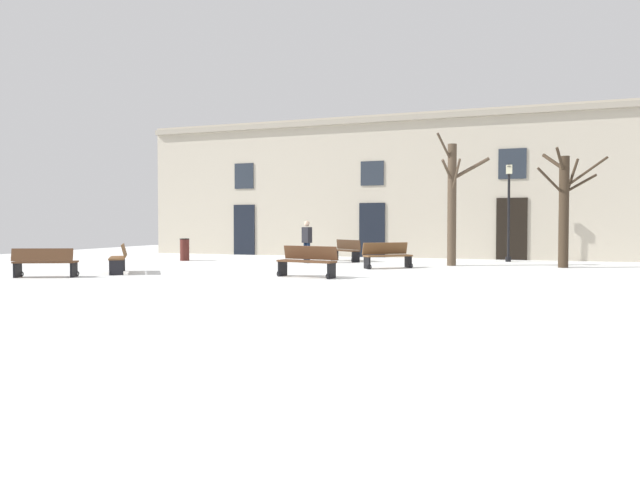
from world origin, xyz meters
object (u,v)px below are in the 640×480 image
Objects in this scene: bench_far_corner at (307,261)px; person_near_bench at (307,240)px; litter_bin at (185,249)px; bench_back_to_back_right at (119,258)px; tree_foreground at (453,201)px; bench_near_lamp at (45,262)px; streetlamp at (509,202)px; bench_facing_shops at (387,255)px; bench_by_litter_bin at (346,250)px; tree_center at (564,206)px.

person_near_bench is at bearing 120.60° from bench_far_corner.
litter_bin reaches higher than bench_back_to_back_right.
tree_foreground is 5.21× the size of litter_bin.
person_near_bench reaches higher than bench_near_lamp.
person_near_bench is (-5.51, -0.40, -1.45)m from tree_foreground.
bench_near_lamp is at bearing 85.81° from person_near_bench.
bench_far_corner is at bearing 60.04° from bench_back_to_back_right.
person_near_bench is at bearing -156.50° from streetlamp.
litter_bin reaches higher than bench_facing_shops.
tree_foreground is 3.20× the size of bench_by_litter_bin.
bench_facing_shops is at bearing -165.46° from bench_near_lamp.
bench_far_corner is at bearing -150.64° from bench_facing_shops.
bench_by_litter_bin is 0.85× the size of bench_near_lamp.
litter_bin is at bearing 133.37° from bench_facing_shops.
bench_by_litter_bin is at bearing -99.26° from person_near_bench.
tree_foreground is at bearing -146.37° from person_near_bench.
bench_back_to_back_right is at bearing -141.44° from streetlamp.
tree_foreground reaches higher than bench_facing_shops.
tree_foreground is 3.47m from streetlamp.
person_near_bench reaches higher than litter_bin.
litter_bin is 7.51m from bench_near_lamp.
person_near_bench is at bearing -145.31° from bench_near_lamp.
bench_far_corner is 1.18× the size of bench_back_to_back_right.
bench_facing_shops is (-5.82, -2.17, -1.70)m from tree_center.
bench_back_to_back_right is at bearing -146.43° from tree_foreground.
bench_back_to_back_right is at bearing -87.46° from bench_by_litter_bin.
litter_bin is (-10.83, -0.67, -1.90)m from tree_foreground.
bench_facing_shops is at bearing 84.92° from bench_back_to_back_right.
bench_far_corner is (-5.56, -8.58, -1.96)m from streetlamp.
bench_back_to_back_right is (-13.36, -6.67, -1.68)m from tree_center.
tree_center is 1.04× the size of streetlamp.
bench_near_lamp is 1.07× the size of person_near_bench.
tree_foreground reaches higher than streetlamp.
streetlamp reaches higher than bench_far_corner.
litter_bin is at bearing -176.16° from tree_center.
litter_bin is 6.72m from bench_by_litter_bin.
litter_bin reaches higher than bench_far_corner.
tree_foreground is 3.35m from bench_facing_shops.
tree_center is 2.76× the size of bench_by_litter_bin.
tree_center is 8.32m from bench_by_litter_bin.
litter_bin is at bearing -110.60° from bench_near_lamp.
tree_center reaches higher than litter_bin.
bench_facing_shops is (-2.05, -1.85, -1.91)m from tree_foreground.
litter_bin is 5.83m from bench_back_to_back_right.
tree_center is at bearing -146.13° from person_near_bench.
bench_far_corner is (-7.36, -6.04, -1.69)m from tree_center.
bench_near_lamp is (-10.69, -8.18, -1.92)m from tree_foreground.
streetlamp reaches higher than person_near_bench.
bench_near_lamp is (-7.10, -2.45, -0.03)m from bench_far_corner.
tree_foreground is 13.59m from bench_near_lamp.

